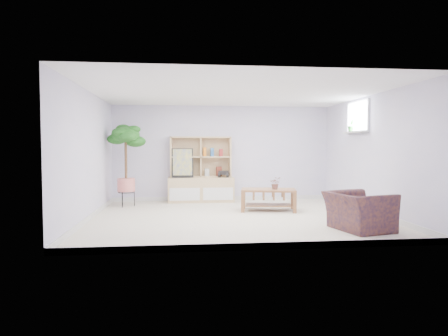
{
  "coord_description": "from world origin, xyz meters",
  "views": [
    {
      "loc": [
        -1.05,
        -7.61,
        1.36
      ],
      "look_at": [
        -0.21,
        0.17,
        0.95
      ],
      "focal_mm": 32.0,
      "sensor_mm": 36.0,
      "label": 1
    }
  ],
  "objects": [
    {
      "name": "sill_plant",
      "position": [
        2.67,
        0.83,
        1.83
      ],
      "size": [
        0.15,
        0.12,
        0.26
      ],
      "primitive_type": "imported",
      "rotation": [
        0.0,
        0.0,
        -0.04
      ],
      "color": "#154615",
      "rests_on": "window_sill"
    },
    {
      "name": "coffee_table",
      "position": [
        0.8,
        0.69,
        0.23
      ],
      "size": [
        1.24,
        0.83,
        0.47
      ],
      "primitive_type": null,
      "rotation": [
        0.0,
        0.0,
        -0.19
      ],
      "color": "brown",
      "rests_on": "floor"
    },
    {
      "name": "floor_tree",
      "position": [
        -2.29,
        1.65,
        0.94
      ],
      "size": [
        0.77,
        0.77,
        1.89
      ],
      "primitive_type": null,
      "rotation": [
        0.0,
        0.0,
        0.12
      ],
      "color": "#154615",
      "rests_on": "floor"
    },
    {
      "name": "armchair",
      "position": [
        1.83,
        -1.43,
        0.35
      ],
      "size": [
        1.04,
        1.13,
        0.71
      ],
      "primitive_type": "imported",
      "rotation": [
        0.0,
        0.0,
        1.81
      ],
      "color": "#121333",
      "rests_on": "floor"
    },
    {
      "name": "storage_unit",
      "position": [
        -0.56,
        2.24,
        0.81
      ],
      "size": [
        1.62,
        0.55,
        1.62
      ],
      "primitive_type": null,
      "color": "tan",
      "rests_on": "floor"
    },
    {
      "name": "window",
      "position": [
        2.73,
        0.6,
        2.0
      ],
      "size": [
        0.1,
        0.98,
        0.68
      ],
      "primitive_type": null,
      "color": "#C7DBFF",
      "rests_on": "walls"
    },
    {
      "name": "toy_truck",
      "position": [
        0.0,
        2.18,
        0.7
      ],
      "size": [
        0.4,
        0.31,
        0.19
      ],
      "primitive_type": null,
      "rotation": [
        0.0,
        0.0,
        -0.2
      ],
      "color": "black",
      "rests_on": "storage_unit"
    },
    {
      "name": "poster",
      "position": [
        -1.01,
        2.19,
        0.97
      ],
      "size": [
        0.53,
        0.14,
        0.72
      ],
      "primitive_type": null,
      "rotation": [
        0.0,
        0.0,
        0.03
      ],
      "color": "yellow",
      "rests_on": "storage_unit"
    },
    {
      "name": "walls",
      "position": [
        0.0,
        0.0,
        1.2
      ],
      "size": [
        5.51,
        5.01,
        2.4
      ],
      "color": "silver",
      "rests_on": "floor"
    },
    {
      "name": "window_sill",
      "position": [
        2.67,
        0.6,
        1.68
      ],
      "size": [
        0.14,
        1.0,
        0.04
      ],
      "primitive_type": "cube",
      "color": "silver",
      "rests_on": "walls"
    },
    {
      "name": "ceiling",
      "position": [
        0.0,
        0.0,
        2.4
      ],
      "size": [
        5.5,
        5.0,
        0.01
      ],
      "primitive_type": "cube",
      "color": "white",
      "rests_on": "walls"
    },
    {
      "name": "table_plant",
      "position": [
        0.93,
        0.6,
        0.6
      ],
      "size": [
        0.27,
        0.24,
        0.26
      ],
      "primitive_type": "imported",
      "rotation": [
        0.0,
        0.0,
        -0.16
      ],
      "color": "#1B5923",
      "rests_on": "coffee_table"
    },
    {
      "name": "baseboard",
      "position": [
        0.0,
        0.0,
        0.05
      ],
      "size": [
        5.5,
        5.0,
        0.1
      ],
      "primitive_type": null,
      "color": "silver",
      "rests_on": "floor"
    },
    {
      "name": "floor",
      "position": [
        0.0,
        0.0,
        0.0
      ],
      "size": [
        5.5,
        5.0,
        0.01
      ],
      "primitive_type": "cube",
      "color": "beige",
      "rests_on": "ground"
    }
  ]
}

